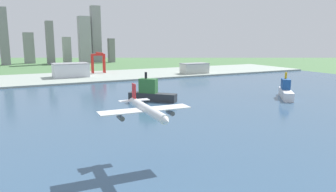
% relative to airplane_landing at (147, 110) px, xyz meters
% --- Properties ---
extents(ground_plane, '(2400.00, 2400.00, 0.00)m').
position_rel_airplane_landing_xyz_m(ground_plane, '(16.89, 170.92, -27.24)').
color(ground_plane, '#4D7848').
extents(water_bay, '(840.00, 360.00, 0.15)m').
position_rel_airplane_landing_xyz_m(water_bay, '(16.89, 110.92, -27.16)').
color(water_bay, '#385675').
rests_on(water_bay, ground).
extents(industrial_pier, '(840.00, 140.00, 2.50)m').
position_rel_airplane_landing_xyz_m(industrial_pier, '(16.89, 360.92, -25.99)').
color(industrial_pier, '#9AA69C').
rests_on(industrial_pier, ground).
extents(airplane_landing, '(43.05, 45.60, 13.22)m').
position_rel_airplane_landing_xyz_m(airplane_landing, '(0.00, 0.00, 0.00)').
color(airplane_landing, white).
extents(container_barge, '(39.66, 39.82, 27.43)m').
position_rel_airplane_landing_xyz_m(container_barge, '(65.19, 144.70, -19.43)').
color(container_barge, '#2D3338').
rests_on(container_barge, water_bay).
extents(ferry_boat, '(35.39, 40.53, 25.22)m').
position_rel_airplane_landing_xyz_m(ferry_boat, '(192.67, 98.78, -20.30)').
color(ferry_boat, white).
rests_on(ferry_boat, water_bay).
extents(port_crane_red, '(21.99, 39.52, 34.38)m').
position_rel_airplane_landing_xyz_m(port_crane_red, '(79.62, 394.36, -0.08)').
color(port_crane_red, red).
rests_on(port_crane_red, industrial_pier).
extents(warehouse_main, '(50.91, 34.81, 20.49)m').
position_rel_airplane_landing_xyz_m(warehouse_main, '(28.37, 360.52, -14.47)').
color(warehouse_main, silver).
rests_on(warehouse_main, industrial_pier).
extents(warehouse_annex, '(44.35, 23.89, 16.78)m').
position_rel_airplane_landing_xyz_m(warehouse_annex, '(219.91, 319.24, -16.32)').
color(warehouse_annex, silver).
rests_on(warehouse_annex, industrial_pier).
extents(distant_skyline, '(355.00, 76.75, 139.92)m').
position_rel_airplane_landing_xyz_m(distant_skyline, '(9.36, 688.36, 29.00)').
color(distant_skyline, gray).
rests_on(distant_skyline, ground).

